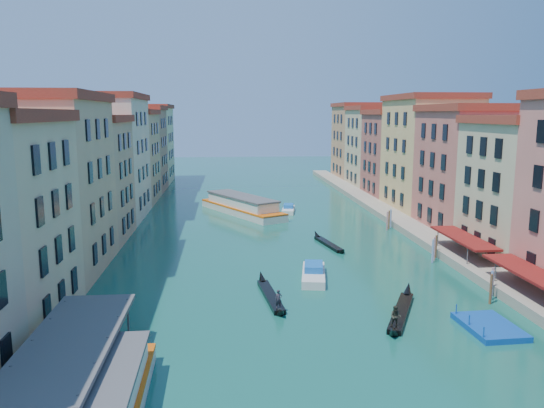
% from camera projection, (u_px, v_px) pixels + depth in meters
% --- Properties ---
extents(left_bank_palazzos, '(12.80, 128.40, 21.00)m').
position_uv_depth(left_bank_palazzos, '(98.00, 165.00, 83.17)').
color(left_bank_palazzos, tan).
rests_on(left_bank_palazzos, ground).
extents(right_bank_palazzos, '(12.80, 128.40, 21.00)m').
position_uv_depth(right_bank_palazzos, '(442.00, 162.00, 88.40)').
color(right_bank_palazzos, brown).
rests_on(right_bank_palazzos, ground).
extents(quay, '(4.00, 140.00, 1.00)m').
position_uv_depth(quay, '(393.00, 217.00, 89.25)').
color(quay, gray).
rests_on(quay, ground).
extents(restaurant_awnings, '(3.20, 44.55, 3.12)m').
position_uv_depth(restaurant_awnings, '(542.00, 279.00, 47.61)').
color(restaurant_awnings, maroon).
rests_on(restaurant_awnings, ground).
extents(vaporetto_stop, '(5.40, 16.40, 3.65)m').
position_uv_depth(vaporetto_stop, '(72.00, 371.00, 33.71)').
color(vaporetto_stop, '#525254').
rests_on(vaporetto_stop, ground).
extents(mooring_poles_right, '(1.44, 54.24, 3.20)m').
position_uv_depth(mooring_poles_right, '(478.00, 278.00, 53.32)').
color(mooring_poles_right, brown).
rests_on(mooring_poles_right, ground).
extents(mooring_poles_left, '(0.24, 8.24, 3.20)m').
position_uv_depth(mooring_poles_left, '(32.00, 375.00, 33.52)').
color(mooring_poles_left, brown).
rests_on(mooring_poles_left, ground).
extents(vaporetto_far, '(14.81, 21.50, 3.24)m').
position_uv_depth(vaporetto_far, '(242.00, 206.00, 94.58)').
color(vaporetto_far, silver).
rests_on(vaporetto_far, ground).
extents(gondola_fore, '(2.14, 11.76, 2.34)m').
position_uv_depth(gondola_fore, '(271.00, 294.00, 51.17)').
color(gondola_fore, black).
rests_on(gondola_fore, ground).
extents(gondola_right, '(6.28, 11.77, 2.51)m').
position_uv_depth(gondola_right, '(401.00, 311.00, 46.71)').
color(gondola_right, black).
rests_on(gondola_right, ground).
extents(gondola_far, '(2.93, 10.80, 1.54)m').
position_uv_depth(gondola_far, '(328.00, 243.00, 71.92)').
color(gondola_far, black).
rests_on(gondola_far, ground).
extents(motorboat_mid, '(3.65, 7.91, 1.58)m').
position_uv_depth(motorboat_mid, '(314.00, 273.00, 57.28)').
color(motorboat_mid, silver).
rests_on(motorboat_mid, ground).
extents(motorboat_far, '(3.16, 6.81, 1.36)m').
position_uv_depth(motorboat_far, '(288.00, 209.00, 96.36)').
color(motorboat_far, white).
rests_on(motorboat_far, ground).
extents(blue_dock, '(4.21, 6.10, 0.49)m').
position_uv_depth(blue_dock, '(489.00, 327.00, 43.80)').
color(blue_dock, '#0D459D').
rests_on(blue_dock, ground).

